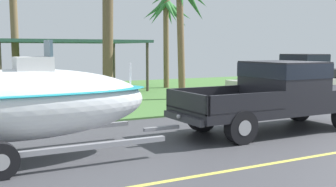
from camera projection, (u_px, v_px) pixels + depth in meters
The scene contains 8 objects.
ground at pixel (170, 99), 18.56m from camera, with size 36.00×22.00×0.11m.
pickup_truck_towing at pixel (282, 92), 11.32m from camera, with size 5.62×1.98×1.87m.
boat_on_trailer at pixel (20, 104), 8.15m from camera, with size 6.40×2.30×2.39m.
parked_pickup_background at pixel (303, 70), 21.98m from camera, with size 5.63×2.03×1.92m.
parked_sedan_far at pixel (281, 84), 18.05m from camera, with size 4.76×1.85×1.38m.
carport_awning at pixel (66, 42), 21.39m from camera, with size 7.44×5.19×2.63m.
palm_tree_near_left at pixel (180, 7), 17.69m from camera, with size 2.85×2.92×5.20m.
palm_tree_far_left at pixel (167, 19), 22.77m from camera, with size 2.98×3.43×4.95m.
Camera 1 is at (-8.77, -7.83, 2.23)m, focal length 44.75 mm.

